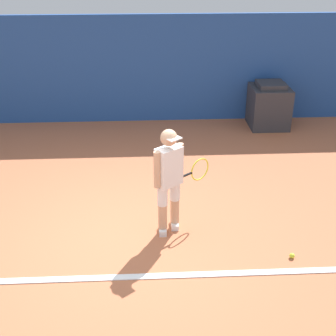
{
  "coord_description": "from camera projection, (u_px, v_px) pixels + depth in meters",
  "views": [
    {
      "loc": [
        0.29,
        -5.22,
        3.73
      ],
      "look_at": [
        0.59,
        0.43,
        0.86
      ],
      "focal_mm": 50.0,
      "sensor_mm": 36.0,
      "label": 1
    }
  ],
  "objects": [
    {
      "name": "court_baseline",
      "position": [
        124.0,
        277.0,
        5.63
      ],
      "size": [
        21.6,
        0.1,
        0.01
      ],
      "color": "white",
      "rests_on": "ground_plane"
    },
    {
      "name": "covered_chair",
      "position": [
        269.0,
        106.0,
        9.84
      ],
      "size": [
        0.79,
        0.81,
        0.96
      ],
      "color": "#333338",
      "rests_on": "ground_plane"
    },
    {
      "name": "tennis_ball",
      "position": [
        292.0,
        256.0,
        5.96
      ],
      "size": [
        0.07,
        0.07,
        0.07
      ],
      "color": "#D1E533",
      "rests_on": "ground_plane"
    },
    {
      "name": "back_wall",
      "position": [
        130.0,
        70.0,
        9.85
      ],
      "size": [
        24.0,
        0.1,
        2.26
      ],
      "color": "#234C99",
      "rests_on": "ground_plane"
    },
    {
      "name": "tennis_player",
      "position": [
        170.0,
        177.0,
        6.18
      ],
      "size": [
        0.8,
        0.65,
        1.5
      ],
      "rotation": [
        0.0,
        0.0,
        0.65
      ],
      "color": "tan",
      "rests_on": "ground_plane"
    },
    {
      "name": "ground_plane",
      "position": [
        126.0,
        240.0,
        6.32
      ],
      "size": [
        24.0,
        24.0,
        0.0
      ],
      "primitive_type": "plane",
      "color": "#B76642"
    }
  ]
}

